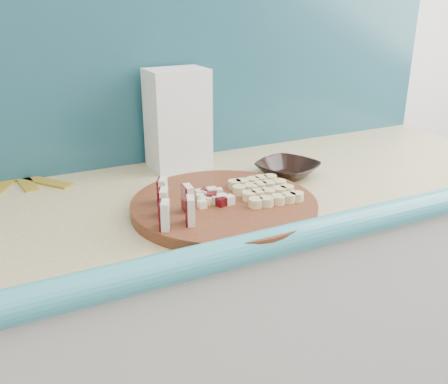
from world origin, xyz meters
name	(u,v)px	position (x,y,z in m)	size (l,w,h in m)	color
kitchen_counter	(142,368)	(0.10, 1.50, 0.46)	(2.20, 0.63, 0.91)	beige
backsplash	(90,74)	(0.10, 1.79, 1.16)	(2.20, 0.02, 0.50)	teal
cutting_board	(224,206)	(0.27, 1.37, 0.92)	(0.40, 0.40, 0.03)	#46200F
apple_wedges	(173,203)	(0.15, 1.35, 0.96)	(0.09, 0.16, 0.06)	beige
apple_chunks	(213,198)	(0.25, 1.38, 0.95)	(0.07, 0.07, 0.02)	beige
banana_slices	(264,190)	(0.37, 1.37, 0.94)	(0.13, 0.15, 0.02)	#CCB97D
brown_bowl	(288,169)	(0.52, 1.50, 0.93)	(0.15, 0.15, 0.04)	black
flour_bag	(178,119)	(0.30, 1.70, 1.04)	(0.15, 0.11, 0.26)	silver
banana_peel	(24,183)	(-0.09, 1.74, 0.91)	(0.21, 0.17, 0.01)	gold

